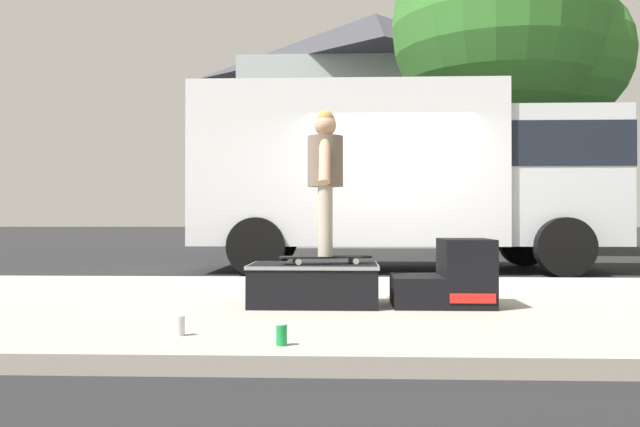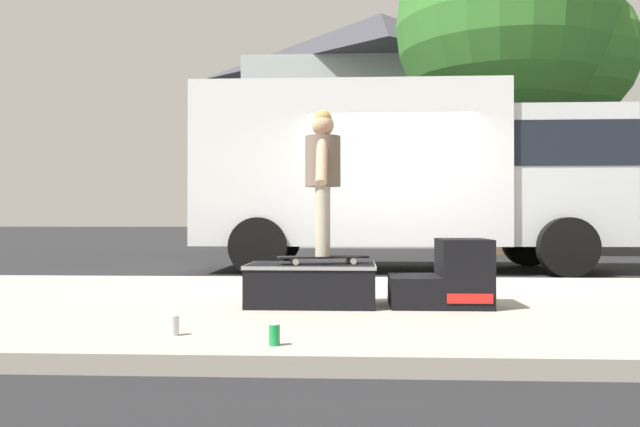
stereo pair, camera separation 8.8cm
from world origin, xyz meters
TOP-DOWN VIEW (x-y plane):
  - ground_plane at (0.00, 0.00)m, footprint 140.00×140.00m
  - sidewalk_slab at (0.00, -3.00)m, footprint 50.00×5.00m
  - skate_box at (-0.95, -3.36)m, footprint 1.11×0.73m
  - kicker_ramp at (0.22, -3.36)m, footprint 0.84×0.65m
  - skateboard at (-0.85, -3.38)m, footprint 0.80×0.37m
  - skater_kid at (-0.85, -3.38)m, footprint 0.31×0.65m
  - soda_can at (-1.74, -4.90)m, footprint 0.07×0.07m
  - soda_can_b at (-1.05, -5.20)m, footprint 0.07×0.07m
  - box_truck at (0.30, 2.20)m, footprint 6.91×2.63m
  - street_tree_main at (3.47, 7.48)m, footprint 5.94×5.40m
  - house_behind at (0.38, 14.93)m, footprint 9.54×8.23m

SIDE VIEW (x-z plane):
  - ground_plane at x=0.00m, z-range 0.00..0.00m
  - sidewalk_slab at x=0.00m, z-range 0.00..0.12m
  - soda_can at x=-1.74m, z-range 0.12..0.25m
  - soda_can_b at x=-1.05m, z-range 0.12..0.25m
  - skate_box at x=-0.95m, z-range 0.13..0.49m
  - kicker_ramp at x=0.22m, z-range 0.07..0.65m
  - skateboard at x=-0.85m, z-range 0.50..0.57m
  - skater_kid at x=-0.85m, z-range 0.66..1.93m
  - box_truck at x=0.30m, z-range 0.18..3.23m
  - house_behind at x=0.38m, z-range 0.04..8.44m
  - street_tree_main at x=3.47m, z-range 1.30..9.65m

